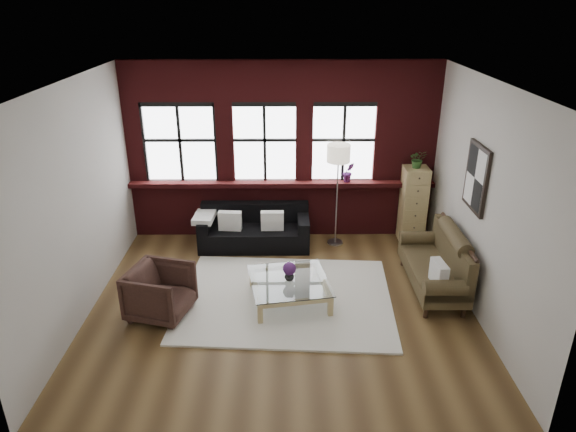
{
  "coord_description": "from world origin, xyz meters",
  "views": [
    {
      "loc": [
        0.05,
        -6.42,
        4.19
      ],
      "look_at": [
        0.1,
        0.6,
        1.15
      ],
      "focal_mm": 32.0,
      "sensor_mm": 36.0,
      "label": 1
    }
  ],
  "objects_px": {
    "dark_sofa": "(254,228)",
    "floor_lamp": "(337,192)",
    "vase": "(289,276)",
    "vintage_settee": "(433,262)",
    "coffee_table": "(289,291)",
    "armchair": "(160,292)",
    "drawer_chest": "(413,205)"
  },
  "relations": [
    {
      "from": "armchair",
      "to": "drawer_chest",
      "type": "distance_m",
      "value": 4.73
    },
    {
      "from": "dark_sofa",
      "to": "vintage_settee",
      "type": "bearing_deg",
      "value": -28.2
    },
    {
      "from": "dark_sofa",
      "to": "vase",
      "type": "bearing_deg",
      "value": -71.72
    },
    {
      "from": "dark_sofa",
      "to": "armchair",
      "type": "height_order",
      "value": "armchair"
    },
    {
      "from": "vintage_settee",
      "to": "armchair",
      "type": "distance_m",
      "value": 4.05
    },
    {
      "from": "dark_sofa",
      "to": "floor_lamp",
      "type": "height_order",
      "value": "floor_lamp"
    },
    {
      "from": "vintage_settee",
      "to": "vase",
      "type": "distance_m",
      "value": 2.21
    },
    {
      "from": "coffee_table",
      "to": "vase",
      "type": "xyz_separation_m",
      "value": [
        0.0,
        0.0,
        0.26
      ]
    },
    {
      "from": "coffee_table",
      "to": "floor_lamp",
      "type": "relative_size",
      "value": 0.55
    },
    {
      "from": "vase",
      "to": "vintage_settee",
      "type": "bearing_deg",
      "value": 8.82
    },
    {
      "from": "coffee_table",
      "to": "vase",
      "type": "bearing_deg",
      "value": 33.69
    },
    {
      "from": "armchair",
      "to": "dark_sofa",
      "type": "bearing_deg",
      "value": -14.17
    },
    {
      "from": "dark_sofa",
      "to": "drawer_chest",
      "type": "distance_m",
      "value": 2.89
    },
    {
      "from": "drawer_chest",
      "to": "floor_lamp",
      "type": "bearing_deg",
      "value": -174.54
    },
    {
      "from": "dark_sofa",
      "to": "vase",
      "type": "relative_size",
      "value": 12.79
    },
    {
      "from": "dark_sofa",
      "to": "vase",
      "type": "xyz_separation_m",
      "value": [
        0.61,
        -1.84,
        0.09
      ]
    },
    {
      "from": "vintage_settee",
      "to": "coffee_table",
      "type": "height_order",
      "value": "vintage_settee"
    },
    {
      "from": "dark_sofa",
      "to": "armchair",
      "type": "xyz_separation_m",
      "value": [
        -1.2,
        -2.16,
        0.02
      ]
    },
    {
      "from": "armchair",
      "to": "drawer_chest",
      "type": "bearing_deg",
      "value": -44.57
    },
    {
      "from": "vintage_settee",
      "to": "drawer_chest",
      "type": "distance_m",
      "value": 1.75
    },
    {
      "from": "armchair",
      "to": "coffee_table",
      "type": "xyz_separation_m",
      "value": [
        1.81,
        0.33,
        -0.19
      ]
    },
    {
      "from": "vintage_settee",
      "to": "coffee_table",
      "type": "relative_size",
      "value": 1.59
    },
    {
      "from": "armchair",
      "to": "drawer_chest",
      "type": "height_order",
      "value": "drawer_chest"
    },
    {
      "from": "drawer_chest",
      "to": "dark_sofa",
      "type": "bearing_deg",
      "value": -175.28
    },
    {
      "from": "vase",
      "to": "drawer_chest",
      "type": "bearing_deg",
      "value": 42.56
    },
    {
      "from": "floor_lamp",
      "to": "vintage_settee",
      "type": "bearing_deg",
      "value": -50.34
    },
    {
      "from": "coffee_table",
      "to": "armchair",
      "type": "bearing_deg",
      "value": -169.74
    },
    {
      "from": "armchair",
      "to": "floor_lamp",
      "type": "bearing_deg",
      "value": -34.76
    },
    {
      "from": "dark_sofa",
      "to": "floor_lamp",
      "type": "relative_size",
      "value": 0.97
    },
    {
      "from": "vintage_settee",
      "to": "vase",
      "type": "relative_size",
      "value": 11.63
    },
    {
      "from": "floor_lamp",
      "to": "dark_sofa",
      "type": "bearing_deg",
      "value": -175.98
    },
    {
      "from": "dark_sofa",
      "to": "vintage_settee",
      "type": "height_order",
      "value": "vintage_settee"
    }
  ]
}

